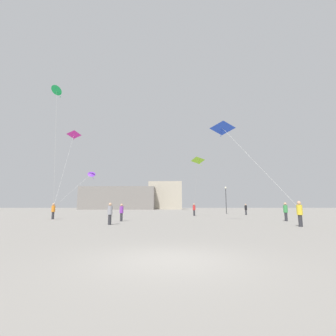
% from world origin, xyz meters
% --- Properties ---
extents(ground_plane, '(300.00, 300.00, 0.00)m').
position_xyz_m(ground_plane, '(0.00, 0.00, 0.00)').
color(ground_plane, gray).
extents(person_in_purple, '(0.36, 0.36, 1.66)m').
position_xyz_m(person_in_purple, '(-4.54, 16.44, 0.91)').
color(person_in_purple, '#2D2D33').
rests_on(person_in_purple, ground_plane).
extents(person_in_grey, '(0.37, 0.37, 1.71)m').
position_xyz_m(person_in_grey, '(-4.62, 12.14, 0.94)').
color(person_in_grey, '#2D2D33').
rests_on(person_in_grey, ground_plane).
extents(person_in_green, '(0.39, 0.39, 1.78)m').
position_xyz_m(person_in_green, '(11.31, 16.60, 0.98)').
color(person_in_green, '#2D2D33').
rests_on(person_in_green, ground_plane).
extents(person_in_orange, '(0.38, 0.38, 1.75)m').
position_xyz_m(person_in_orange, '(-12.71, 19.85, 0.96)').
color(person_in_orange, '#2D2D33').
rests_on(person_in_orange, ground_plane).
extents(person_in_black, '(0.38, 0.38, 1.75)m').
position_xyz_m(person_in_black, '(12.25, 31.50, 0.96)').
color(person_in_black, '#2D2D33').
rests_on(person_in_black, ground_plane).
extents(person_in_red, '(0.39, 0.39, 1.79)m').
position_xyz_m(person_in_red, '(3.74, 28.52, 0.98)').
color(person_in_red, '#2D2D33').
rests_on(person_in_red, ground_plane).
extents(person_in_yellow, '(0.39, 0.39, 1.80)m').
position_xyz_m(person_in_yellow, '(9.36, 10.50, 0.99)').
color(person_in_yellow, '#2D2D33').
rests_on(person_in_yellow, ground_plane).
extents(kite_cobalt_delta, '(5.23, 4.70, 7.75)m').
position_xyz_m(kite_cobalt_delta, '(5.08, 14.63, 8.57)').
color(kite_cobalt_delta, blue).
extents(kite_violet_diamond, '(3.49, 3.89, 4.55)m').
position_xyz_m(kite_violet_diamond, '(-9.80, 23.22, 5.41)').
color(kite_violet_diamond, purple).
extents(kite_emerald_diamond, '(1.46, 3.42, 12.83)m').
position_xyz_m(kite_emerald_diamond, '(-11.96, 17.10, 13.59)').
color(kite_emerald_diamond, green).
extents(kite_magenta_delta, '(1.66, 7.02, 10.63)m').
position_xyz_m(kite_magenta_delta, '(-13.55, 26.19, 11.35)').
color(kite_magenta_delta, '#D12899').
extents(kite_lime_delta, '(1.56, 6.17, 6.18)m').
position_xyz_m(kite_lime_delta, '(3.74, 23.06, 7.07)').
color(kite_lime_delta, '#8CD12D').
extents(building_left_hall, '(28.40, 16.02, 8.49)m').
position_xyz_m(building_left_hall, '(-19.00, 88.28, 4.24)').
color(building_left_hall, gray).
rests_on(building_left_hall, ground_plane).
extents(building_centre_hall, '(13.39, 9.32, 10.81)m').
position_xyz_m(building_centre_hall, '(-1.00, 89.76, 5.40)').
color(building_centre_hall, '#B2A893').
rests_on(building_centre_hall, ground_plane).
extents(lamppost_east, '(0.36, 0.36, 4.89)m').
position_xyz_m(lamppost_east, '(10.51, 37.11, 3.29)').
color(lamppost_east, '#2D2D30').
rests_on(lamppost_east, ground_plane).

